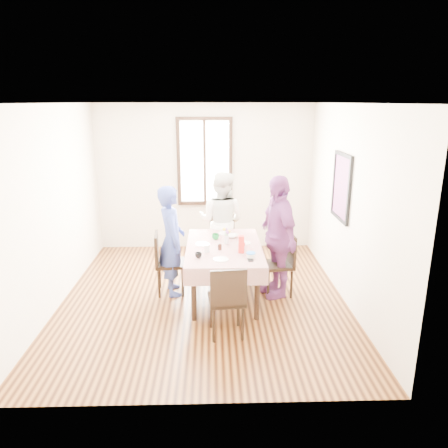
{
  "coord_description": "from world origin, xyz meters",
  "views": [
    {
      "loc": [
        0.13,
        -5.6,
        2.72
      ],
      "look_at": [
        0.29,
        -0.0,
        1.1
      ],
      "focal_mm": 34.02,
      "sensor_mm": 36.0,
      "label": 1
    }
  ],
  "objects": [
    {
      "name": "serving_bowl",
      "position": [
        0.41,
        0.43,
        0.79
      ],
      "size": [
        0.22,
        0.22,
        0.05
      ],
      "primitive_type": "imported",
      "rotation": [
        0.0,
        0.0,
        -0.15
      ],
      "color": "white",
      "rests_on": "tablecloth"
    },
    {
      "name": "back_wall",
      "position": [
        0.0,
        2.25,
        1.35
      ],
      "size": [
        4.0,
        0.0,
        4.0
      ],
      "primitive_type": "plane",
      "rotation": [
        1.57,
        0.0,
        0.0
      ],
      "color": "beige",
      "rests_on": "ground"
    },
    {
      "name": "mug_black",
      "position": [
        -0.05,
        -0.4,
        0.8
      ],
      "size": [
        0.11,
        0.11,
        0.07
      ],
      "primitive_type": "imported",
      "rotation": [
        0.0,
        0.0,
        -0.28
      ],
      "color": "black",
      "rests_on": "tablecloth"
    },
    {
      "name": "person_left",
      "position": [
        -0.46,
        0.19,
        0.8
      ],
      "size": [
        0.5,
        0.65,
        1.6
      ],
      "primitive_type": "imported",
      "rotation": [
        0.0,
        0.0,
        1.79
      ],
      "color": "#324191",
      "rests_on": "ground"
    },
    {
      "name": "chair_far",
      "position": [
        0.29,
        1.1,
        0.46
      ],
      "size": [
        0.43,
        0.43,
        0.91
      ],
      "primitive_type": "cube",
      "rotation": [
        0.0,
        0.0,
        3.11
      ],
      "color": "black",
      "rests_on": "ground"
    },
    {
      "name": "flower_vase",
      "position": [
        0.33,
        0.14,
        0.82
      ],
      "size": [
        0.06,
        0.06,
        0.12
      ],
      "primitive_type": "cylinder",
      "color": "silver",
      "rests_on": "tablecloth"
    },
    {
      "name": "plate_near",
      "position": [
        0.24,
        -0.49,
        0.77
      ],
      "size": [
        0.2,
        0.2,
        0.01
      ],
      "primitive_type": "cylinder",
      "color": "white",
      "rests_on": "tablecloth"
    },
    {
      "name": "window_frame",
      "position": [
        0.0,
        2.23,
        1.65
      ],
      "size": [
        1.02,
        0.06,
        1.62
      ],
      "primitive_type": "cube",
      "color": "black",
      "rests_on": "back_wall"
    },
    {
      "name": "juice_carton",
      "position": [
        0.52,
        -0.23,
        0.88
      ],
      "size": [
        0.07,
        0.07,
        0.23
      ],
      "primitive_type": "cube",
      "color": "red",
      "rests_on": "tablecloth"
    },
    {
      "name": "chair_near",
      "position": [
        0.29,
        -1.01,
        0.46
      ],
      "size": [
        0.46,
        0.46,
        0.91
      ],
      "primitive_type": "cube",
      "rotation": [
        0.0,
        0.0,
        0.09
      ],
      "color": "black",
      "rests_on": "ground"
    },
    {
      "name": "dining_table",
      "position": [
        0.29,
        0.05,
        0.38
      ],
      "size": [
        0.93,
        1.53,
        0.75
      ],
      "primitive_type": "cube",
      "color": "black",
      "rests_on": "ground"
    },
    {
      "name": "butter_tub",
      "position": [
        0.63,
        -0.42,
        0.79
      ],
      "size": [
        0.12,
        0.12,
        0.06
      ],
      "primitive_type": "cylinder",
      "color": "white",
      "rests_on": "tablecloth"
    },
    {
      "name": "right_wall",
      "position": [
        2.0,
        0.0,
        1.35
      ],
      "size": [
        0.0,
        4.5,
        4.5
      ],
      "primitive_type": "plane",
      "rotation": [
        1.57,
        0.0,
        -1.57
      ],
      "color": "beige",
      "rests_on": "ground"
    },
    {
      "name": "window_pane",
      "position": [
        0.0,
        2.24,
        1.65
      ],
      "size": [
        0.9,
        0.02,
        1.5
      ],
      "primitive_type": "cube",
      "color": "white",
      "rests_on": "back_wall"
    },
    {
      "name": "mug_green",
      "position": [
        0.18,
        0.35,
        0.8
      ],
      "size": [
        0.13,
        0.13,
        0.08
      ],
      "primitive_type": "imported",
      "rotation": [
        0.0,
        0.0,
        -0.21
      ],
      "color": "#0C7226",
      "rests_on": "tablecloth"
    },
    {
      "name": "chair_left",
      "position": [
        -0.48,
        0.19,
        0.46
      ],
      "size": [
        0.45,
        0.45,
        0.91
      ],
      "primitive_type": "cube",
      "rotation": [
        0.0,
        0.0,
        -1.49
      ],
      "color": "black",
      "rests_on": "ground"
    },
    {
      "name": "jam_jar",
      "position": [
        0.23,
        -0.1,
        0.8
      ],
      "size": [
        0.06,
        0.06,
        0.08
      ],
      "primitive_type": "cylinder",
      "color": "black",
      "rests_on": "tablecloth"
    },
    {
      "name": "tablecloth",
      "position": [
        0.29,
        0.05,
        0.76
      ],
      "size": [
        1.05,
        1.65,
        0.01
      ],
      "primitive_type": "cube",
      "color": "#620807",
      "rests_on": "dining_table"
    },
    {
      "name": "drinking_glass",
      "position": [
        0.05,
        -0.19,
        0.82
      ],
      "size": [
        0.07,
        0.07,
        0.11
      ],
      "primitive_type": "cylinder",
      "color": "silver",
      "rests_on": "tablecloth"
    },
    {
      "name": "art_poster",
      "position": [
        1.98,
        0.3,
        1.55
      ],
      "size": [
        0.04,
        0.76,
        0.96
      ],
      "primitive_type": "cube",
      "color": "red",
      "rests_on": "right_wall"
    },
    {
      "name": "plate_left",
      "position": [
        -0.01,
        0.12,
        0.77
      ],
      "size": [
        0.2,
        0.2,
        0.01
      ],
      "primitive_type": "cylinder",
      "color": "white",
      "rests_on": "tablecloth"
    },
    {
      "name": "plate_far",
      "position": [
        0.32,
        0.63,
        0.77
      ],
      "size": [
        0.2,
        0.2,
        0.01
      ],
      "primitive_type": "cylinder",
      "color": "white",
      "rests_on": "tablecloth"
    },
    {
      "name": "mug_flag",
      "position": [
        0.54,
        -0.07,
        0.8
      ],
      "size": [
        0.11,
        0.11,
        0.08
      ],
      "primitive_type": "imported",
      "rotation": [
        0.0,
        0.0,
        0.38
      ],
      "color": "red",
      "rests_on": "tablecloth"
    },
    {
      "name": "butter_lid",
      "position": [
        0.63,
        -0.42,
        0.83
      ],
      "size": [
        0.12,
        0.12,
        0.01
      ],
      "primitive_type": "cylinder",
      "color": "blue",
      "rests_on": "butter_tub"
    },
    {
      "name": "chair_right",
      "position": [
        1.07,
        0.1,
        0.46
      ],
      "size": [
        0.47,
        0.47,
        0.91
      ],
      "primitive_type": "cube",
      "rotation": [
        0.0,
        0.0,
        1.69
      ],
      "color": "black",
      "rests_on": "ground"
    },
    {
      "name": "flower_bunch",
      "position": [
        0.33,
        0.14,
        0.94
      ],
      "size": [
        0.09,
        0.09,
        0.1
      ],
      "primitive_type": null,
      "color": "yellow",
      "rests_on": "flower_vase"
    },
    {
      "name": "person_far",
      "position": [
        0.29,
        1.08,
        0.82
      ],
      "size": [
        0.98,
        0.88,
        1.65
      ],
      "primitive_type": "imported",
      "rotation": [
        0.0,
        0.0,
        2.76
      ],
      "color": "white",
      "rests_on": "ground"
    },
    {
      "name": "person_right",
      "position": [
        1.05,
        0.1,
        0.88
      ],
      "size": [
        0.67,
        1.1,
        1.76
      ],
      "primitive_type": "imported",
      "rotation": [
        0.0,
        0.0,
        -1.32
      ],
      "color": "#793777",
      "rests_on": "ground"
    },
    {
      "name": "smartphone",
      "position": [
        0.62,
        -0.5,
        0.77
      ],
      "size": [
        0.07,
        0.15,
        0.01
      ],
      "primitive_type": "cube",
      "color": "black",
      "rests_on": "tablecloth"
    },
    {
      "name": "plate_right",
      "position": [
        0.58,
        0.16,
        0.77
      ],
      "size": [
        0.2,
        0.2,
        0.01
      ],
      "primitive_type": "cylinder",
      "color": "white",
      "rests_on": "tablecloth"
    },
    {
      "name": "ground",
      "position": [
        0.0,
        0.0,
        0.0
      ],
      "size": [
        4.5,
        4.5,
        0.0
      ],
      "primitive_type": "plane",
      "color": "black",
      "rests_on": "ground"
    }
  ]
}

